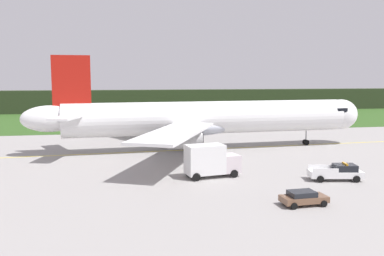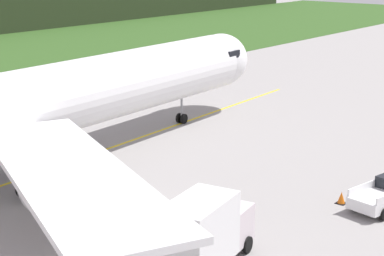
{
  "view_description": "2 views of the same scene",
  "coord_description": "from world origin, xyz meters",
  "px_view_note": "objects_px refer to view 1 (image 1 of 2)",
  "views": [
    {
      "loc": [
        -13.97,
        -53.74,
        11.4
      ],
      "look_at": [
        -2.55,
        8.3,
        3.53
      ],
      "focal_mm": 38.71,
      "sensor_mm": 36.0,
      "label": 1
    },
    {
      "loc": [
        -26.88,
        -26.8,
        15.2
      ],
      "look_at": [
        6.11,
        -0.07,
        3.64
      ],
      "focal_mm": 60.78,
      "sensor_mm": 36.0,
      "label": 2
    }
  ],
  "objects_px": {
    "catering_truck": "(210,160)",
    "staff_car": "(303,197)",
    "airliner": "(204,119)",
    "ops_pickup_truck": "(337,172)",
    "apron_cone": "(314,172)"
  },
  "relations": [
    {
      "from": "airliner",
      "to": "catering_truck",
      "type": "bearing_deg",
      "value": -100.04
    },
    {
      "from": "airliner",
      "to": "apron_cone",
      "type": "bearing_deg",
      "value": -65.47
    },
    {
      "from": "ops_pickup_truck",
      "to": "catering_truck",
      "type": "height_order",
      "value": "catering_truck"
    },
    {
      "from": "catering_truck",
      "to": "staff_car",
      "type": "bearing_deg",
      "value": -63.42
    },
    {
      "from": "staff_car",
      "to": "apron_cone",
      "type": "xyz_separation_m",
      "value": [
        6.17,
        10.2,
        -0.33
      ]
    },
    {
      "from": "airliner",
      "to": "apron_cone",
      "type": "distance_m",
      "value": 21.73
    },
    {
      "from": "airliner",
      "to": "ops_pickup_truck",
      "type": "distance_m",
      "value": 24.5
    },
    {
      "from": "catering_truck",
      "to": "apron_cone",
      "type": "distance_m",
      "value": 12.19
    },
    {
      "from": "apron_cone",
      "to": "staff_car",
      "type": "bearing_deg",
      "value": -121.18
    },
    {
      "from": "airliner",
      "to": "catering_truck",
      "type": "xyz_separation_m",
      "value": [
        -3.17,
        -17.9,
        -2.93
      ]
    },
    {
      "from": "catering_truck",
      "to": "airliner",
      "type": "bearing_deg",
      "value": 79.96
    },
    {
      "from": "airliner",
      "to": "apron_cone",
      "type": "height_order",
      "value": "airliner"
    },
    {
      "from": "staff_car",
      "to": "catering_truck",
      "type": "bearing_deg",
      "value": 116.58
    },
    {
      "from": "catering_truck",
      "to": "apron_cone",
      "type": "relative_size",
      "value": 8.49
    },
    {
      "from": "catering_truck",
      "to": "staff_car",
      "type": "distance_m",
      "value": 13.07
    }
  ]
}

